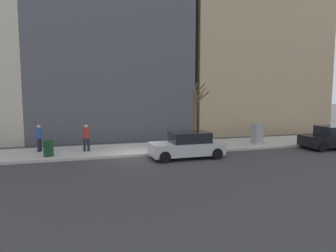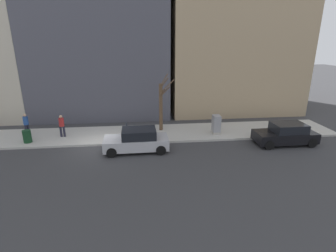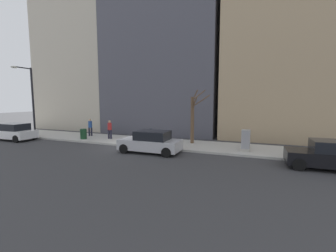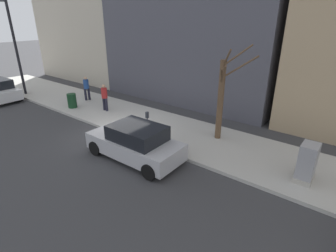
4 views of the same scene
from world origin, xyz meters
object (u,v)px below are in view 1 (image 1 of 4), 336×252
at_px(pedestrian_midblock, 39,137).
at_px(bare_tree, 196,114).
at_px(trash_bin, 48,149).
at_px(utility_box, 257,134).
at_px(parked_car_silver, 187,145).
at_px(office_tower_left, 236,36).
at_px(pedestrian_near_meter, 86,136).
at_px(parking_meter, 168,138).
at_px(office_block_center, 105,21).
at_px(parked_car_black, 333,138).

bearing_deg(pedestrian_midblock, bare_tree, -67.29).
bearing_deg(trash_bin, utility_box, -88.33).
xyz_separation_m(parked_car_silver, office_tower_left, (12.98, -9.81, 8.52)).
relative_size(bare_tree, pedestrian_near_meter, 2.60).
bearing_deg(pedestrian_midblock, parking_meter, -83.10).
relative_size(bare_tree, office_block_center, 0.22).
bearing_deg(utility_box, parked_car_silver, 111.59).
height_order(parked_car_silver, bare_tree, bare_tree).
xyz_separation_m(pedestrian_near_meter, office_block_center, (9.93, -2.27, 8.91)).
bearing_deg(parked_car_silver, office_tower_left, -37.93).
bearing_deg(pedestrian_near_meter, parked_car_black, -8.81).
bearing_deg(trash_bin, pedestrian_near_meter, -66.60).
relative_size(parked_car_silver, pedestrian_midblock, 2.55).
bearing_deg(office_tower_left, bare_tree, 139.69).
xyz_separation_m(bare_tree, office_block_center, (9.14, 5.20, 7.77)).
relative_size(utility_box, pedestrian_near_meter, 0.86).
relative_size(utility_box, pedestrian_midblock, 0.86).
distance_m(bare_tree, office_tower_left, 14.05).
bearing_deg(utility_box, trash_bin, 91.67).
distance_m(parking_meter, pedestrian_near_meter, 5.00).
bearing_deg(trash_bin, parked_car_silver, -104.55).
relative_size(parked_car_black, pedestrian_midblock, 2.54).
bearing_deg(parking_meter, trash_bin, 86.30).
bearing_deg(parking_meter, parked_car_black, -97.49).
bearing_deg(office_block_center, parked_car_black, -133.08).
height_order(parked_car_silver, office_block_center, office_block_center).
relative_size(parked_car_silver, office_tower_left, 0.23).
xyz_separation_m(utility_box, office_tower_left, (10.59, -3.76, 8.41)).
relative_size(pedestrian_near_meter, office_block_center, 0.08).
xyz_separation_m(trash_bin, pedestrian_midblock, (1.61, 0.61, 0.49)).
height_order(pedestrian_near_meter, office_block_center, office_block_center).
relative_size(parked_car_black, pedestrian_near_meter, 2.54).
height_order(trash_bin, pedestrian_midblock, pedestrian_midblock).
xyz_separation_m(parked_car_black, trash_bin, (1.91, 18.08, -0.14)).
relative_size(parked_car_silver, office_block_center, 0.21).
distance_m(parking_meter, trash_bin, 6.99).
height_order(parked_car_silver, pedestrian_near_meter, pedestrian_near_meter).
bearing_deg(utility_box, bare_tree, 72.24).
height_order(office_tower_left, office_block_center, office_block_center).
relative_size(parked_car_black, utility_box, 2.95).
distance_m(pedestrian_midblock, office_tower_left, 21.97).
height_order(parking_meter, utility_box, utility_box).
xyz_separation_m(bare_tree, pedestrian_near_meter, (-0.78, 7.47, -1.14)).
distance_m(pedestrian_near_meter, pedestrian_midblock, 2.85).
relative_size(parked_car_silver, trash_bin, 4.70).
bearing_deg(bare_tree, parked_car_silver, 152.36).
bearing_deg(pedestrian_near_meter, office_block_center, 78.41).
distance_m(utility_box, trash_bin, 13.74).
distance_m(bare_tree, pedestrian_midblock, 10.30).
bearing_deg(utility_box, office_tower_left, -19.55).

